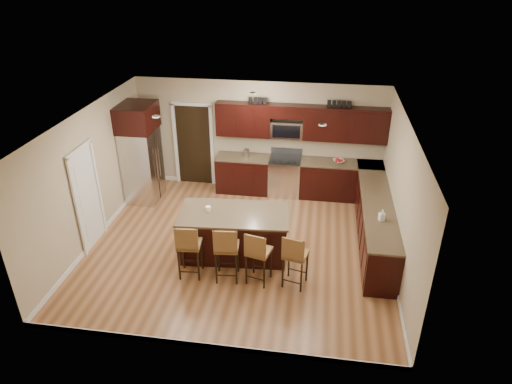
% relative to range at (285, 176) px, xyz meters
% --- Properties ---
extents(floor, '(6.00, 6.00, 0.00)m').
position_rel_range_xyz_m(floor, '(-0.68, -2.45, -0.47)').
color(floor, '#9A643D').
rests_on(floor, ground).
extents(ceiling, '(6.00, 6.00, 0.00)m').
position_rel_range_xyz_m(ceiling, '(-0.68, -2.45, 2.23)').
color(ceiling, silver).
rests_on(ceiling, wall_back).
extents(wall_back, '(6.00, 0.00, 6.00)m').
position_rel_range_xyz_m(wall_back, '(-0.68, 0.30, 0.88)').
color(wall_back, tan).
rests_on(wall_back, floor).
extents(wall_left, '(0.00, 5.50, 5.50)m').
position_rel_range_xyz_m(wall_left, '(-3.68, -2.45, 0.88)').
color(wall_left, tan).
rests_on(wall_left, floor).
extents(wall_right, '(0.00, 5.50, 5.50)m').
position_rel_range_xyz_m(wall_right, '(2.32, -2.45, 0.88)').
color(wall_right, tan).
rests_on(wall_right, floor).
extents(base_cabinets, '(4.02, 3.96, 0.92)m').
position_rel_range_xyz_m(base_cabinets, '(1.22, -1.01, -0.01)').
color(base_cabinets, black).
rests_on(base_cabinets, floor).
extents(upper_cabinets, '(4.00, 0.33, 0.80)m').
position_rel_range_xyz_m(upper_cabinets, '(0.36, 0.13, 1.37)').
color(upper_cabinets, black).
rests_on(upper_cabinets, wall_back).
extents(range, '(0.76, 0.64, 1.11)m').
position_rel_range_xyz_m(range, '(0.00, 0.00, 0.00)').
color(range, silver).
rests_on(range, floor).
extents(microwave, '(0.76, 0.31, 0.40)m').
position_rel_range_xyz_m(microwave, '(0.00, 0.15, 1.15)').
color(microwave, silver).
rests_on(microwave, upper_cabinets).
extents(doorway, '(0.85, 0.03, 2.06)m').
position_rel_range_xyz_m(doorway, '(-2.33, 0.28, 0.56)').
color(doorway, black).
rests_on(doorway, floor).
extents(pantry_door, '(0.03, 0.80, 2.04)m').
position_rel_range_xyz_m(pantry_door, '(-3.66, -2.75, 0.55)').
color(pantry_door, white).
rests_on(pantry_door, floor).
extents(letter_decor, '(2.20, 0.03, 0.15)m').
position_rel_range_xyz_m(letter_decor, '(0.22, 0.13, 1.82)').
color(letter_decor, black).
rests_on(letter_decor, upper_cabinets).
extents(island, '(2.17, 1.25, 0.92)m').
position_rel_range_xyz_m(island, '(-0.73, -2.70, -0.04)').
color(island, black).
rests_on(island, floor).
extents(stool_left, '(0.44, 0.44, 1.10)m').
position_rel_range_xyz_m(stool_left, '(-1.40, -3.54, 0.21)').
color(stool_left, olive).
rests_on(stool_left, floor).
extents(stool_mid, '(0.46, 0.46, 1.12)m').
position_rel_range_xyz_m(stool_mid, '(-0.71, -3.54, 0.23)').
color(stool_mid, olive).
rests_on(stool_mid, floor).
extents(stool_right, '(0.48, 0.48, 1.07)m').
position_rel_range_xyz_m(stool_right, '(-0.15, -3.54, 0.19)').
color(stool_right, olive).
rests_on(stool_right, floor).
extents(refrigerator, '(0.79, 0.94, 2.35)m').
position_rel_range_xyz_m(refrigerator, '(-3.30, -0.76, 0.74)').
color(refrigerator, silver).
rests_on(refrigerator, floor).
extents(floor_mat, '(0.91, 0.73, 0.01)m').
position_rel_range_xyz_m(floor_mat, '(-0.56, -1.24, -0.47)').
color(floor_mat, brown).
rests_on(floor_mat, floor).
extents(fruit_bowl, '(0.32, 0.32, 0.06)m').
position_rel_range_xyz_m(fruit_bowl, '(1.26, -0.00, 0.48)').
color(fruit_bowl, silver).
rests_on(fruit_bowl, base_cabinets).
extents(soap_bottle, '(0.13, 0.13, 0.22)m').
position_rel_range_xyz_m(soap_bottle, '(2.02, -2.54, 0.56)').
color(soap_bottle, '#B2B2B2').
rests_on(soap_bottle, base_cabinets).
extents(canister_tall, '(0.12, 0.12, 0.21)m').
position_rel_range_xyz_m(canister_tall, '(-0.94, -0.00, 0.55)').
color(canister_tall, silver).
rests_on(canister_tall, base_cabinets).
extents(canister_short, '(0.11, 0.11, 0.17)m').
position_rel_range_xyz_m(canister_short, '(-0.96, -0.00, 0.53)').
color(canister_short, silver).
rests_on(canister_short, base_cabinets).
extents(island_jar, '(0.10, 0.10, 0.10)m').
position_rel_range_xyz_m(island_jar, '(-1.23, -2.70, 0.50)').
color(island_jar, white).
rests_on(island_jar, island).
extents(stool_extra, '(0.48, 0.48, 1.07)m').
position_rel_range_xyz_m(stool_extra, '(0.50, -3.54, 0.19)').
color(stool_extra, olive).
rests_on(stool_extra, floor).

